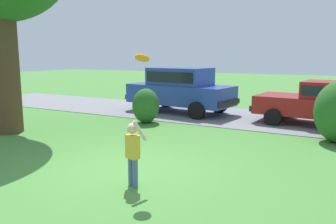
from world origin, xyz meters
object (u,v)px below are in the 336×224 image
parked_sedan (322,102)px  child_thrower (133,149)px  frisbee (142,58)px  parked_suv (180,88)px

parked_sedan → child_thrower: (-2.55, -7.80, -0.13)m
parked_sedan → frisbee: (-2.52, -7.50, 1.54)m
parked_sedan → parked_suv: parked_suv is taller
parked_sedan → parked_suv: bearing=179.0°
child_thrower → frisbee: 1.70m
parked_sedan → parked_suv: 5.58m
parked_suv → frisbee: (3.06, -7.59, 1.31)m
parked_suv → parked_sedan: bearing=-1.0°
child_thrower → parked_suv: bearing=110.9°
parked_sedan → child_thrower: bearing=-108.1°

